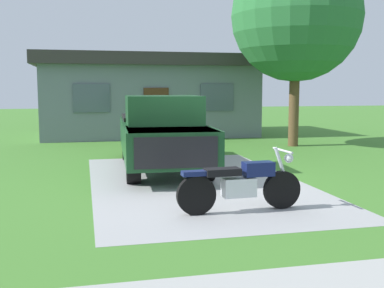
# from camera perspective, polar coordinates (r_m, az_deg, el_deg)

# --- Properties ---
(ground_plane) EXTENTS (80.00, 80.00, 0.00)m
(ground_plane) POSITION_cam_1_polar(r_m,az_deg,el_deg) (10.48, 0.52, -4.67)
(ground_plane) COLOR #437D2D
(driveway_pad) EXTENTS (4.60, 7.81, 0.01)m
(driveway_pad) POSITION_cam_1_polar(r_m,az_deg,el_deg) (10.48, 0.52, -4.65)
(driveway_pad) COLOR #A2A2A2
(driveway_pad) RESTS_ON ground
(motorcycle) EXTENTS (2.21, 0.70, 1.09)m
(motorcycle) POSITION_cam_1_polar(r_m,az_deg,el_deg) (7.98, 6.00, -4.88)
(motorcycle) COLOR black
(motorcycle) RESTS_ON ground
(pickup_truck) EXTENTS (2.31, 5.72, 1.90)m
(pickup_truck) POSITION_cam_1_polar(r_m,az_deg,el_deg) (12.20, -3.76, 1.48)
(pickup_truck) COLOR black
(pickup_truck) RESTS_ON ground
(shade_tree) EXTENTS (4.57, 4.57, 6.88)m
(shade_tree) POSITION_cam_1_polar(r_m,az_deg,el_deg) (17.42, 12.57, 14.90)
(shade_tree) COLOR brown
(shade_tree) RESTS_ON ground
(neighbor_house) EXTENTS (9.60, 5.60, 3.50)m
(neighbor_house) POSITION_cam_1_polar(r_m,az_deg,el_deg) (21.25, -5.41, 6.00)
(neighbor_house) COLOR slate
(neighbor_house) RESTS_ON ground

